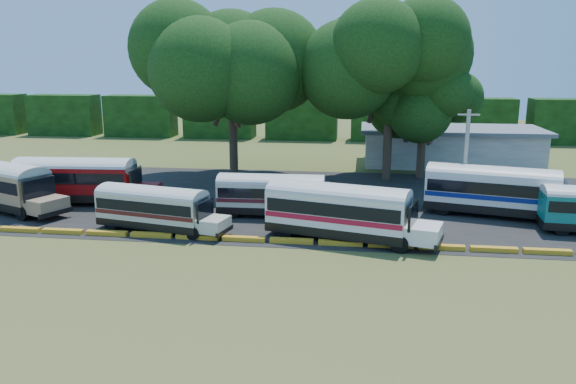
# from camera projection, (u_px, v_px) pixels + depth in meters

# --- Properties ---
(ground) EXTENTS (160.00, 160.00, 0.00)m
(ground) POSITION_uv_depth(u_px,v_px,m) (216.00, 245.00, 34.17)
(ground) COLOR #3C521B
(ground) RESTS_ON ground
(asphalt_strip) EXTENTS (64.00, 24.00, 0.02)m
(asphalt_strip) POSITION_uv_depth(u_px,v_px,m) (266.00, 199.00, 45.61)
(asphalt_strip) COLOR black
(asphalt_strip) RESTS_ON ground
(curb) EXTENTS (53.70, 0.45, 0.30)m
(curb) POSITION_uv_depth(u_px,v_px,m) (220.00, 238.00, 35.10)
(curb) COLOR orange
(curb) RESTS_ON ground
(terminal_building) EXTENTS (19.00, 9.00, 4.00)m
(terminal_building) POSITION_uv_depth(u_px,v_px,m) (450.00, 146.00, 60.33)
(terminal_building) COLOR silver
(terminal_building) RESTS_ON ground
(treeline_backdrop) EXTENTS (130.00, 4.00, 6.00)m
(treeline_backdrop) POSITION_uv_depth(u_px,v_px,m) (302.00, 118.00, 79.80)
(treeline_backdrop) COLOR black
(treeline_backdrop) RESTS_ON ground
(bus_beige) EXTENTS (11.21, 6.89, 3.63)m
(bus_beige) POSITION_uv_depth(u_px,v_px,m) (1.00, 183.00, 41.94)
(bus_beige) COLOR black
(bus_beige) RESTS_ON ground
(bus_red) EXTENTS (11.26, 3.50, 3.65)m
(bus_red) POSITION_uv_depth(u_px,v_px,m) (78.00, 178.00, 43.69)
(bus_red) COLOR black
(bus_red) RESTS_ON ground
(bus_cream_west) EXTENTS (9.31, 4.12, 2.97)m
(bus_cream_west) POSITION_uv_depth(u_px,v_px,m) (155.00, 206.00, 36.78)
(bus_cream_west) COLOR black
(bus_cream_west) RESTS_ON ground
(bus_cream_east) EXTENTS (9.39, 2.53, 3.07)m
(bus_cream_east) POSITION_uv_depth(u_px,v_px,m) (274.00, 193.00, 40.24)
(bus_cream_east) COLOR black
(bus_cream_east) RESTS_ON ground
(bus_white_red) EXTENTS (11.10, 5.36, 3.55)m
(bus_white_red) POSITION_uv_depth(u_px,v_px,m) (341.00, 209.00, 34.86)
(bus_white_red) COLOR black
(bus_white_red) RESTS_ON ground
(bus_white_blue) EXTENTS (11.40, 5.37, 3.64)m
(bus_white_blue) POSITION_uv_depth(u_px,v_px,m) (495.00, 188.00, 40.17)
(bus_white_blue) COLOR black
(bus_white_blue) RESTS_ON ground
(tree_west) EXTENTS (12.32, 12.32, 15.55)m
(tree_west) POSITION_uv_depth(u_px,v_px,m) (232.00, 60.00, 51.41)
(tree_west) COLOR #35281A
(tree_west) RESTS_ON ground
(tree_center) EXTENTS (11.57, 11.57, 16.08)m
(tree_center) POSITION_uv_depth(u_px,v_px,m) (391.00, 51.00, 50.54)
(tree_center) COLOR #35281A
(tree_center) RESTS_ON ground
(tree_east) EXTENTS (8.08, 8.08, 10.67)m
(tree_east) POSITION_uv_depth(u_px,v_px,m) (424.00, 97.00, 52.22)
(tree_east) COLOR #35281A
(tree_east) RESTS_ON ground
(utility_pole) EXTENTS (1.60, 0.30, 7.46)m
(utility_pole) POSITION_uv_depth(u_px,v_px,m) (466.00, 158.00, 42.11)
(utility_pole) COLOR gray
(utility_pole) RESTS_ON ground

